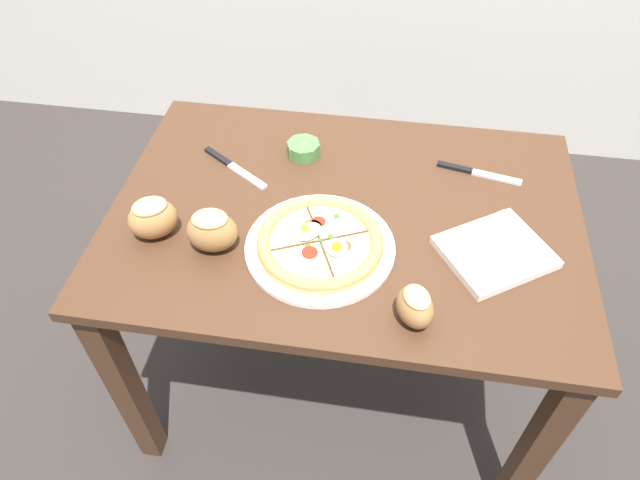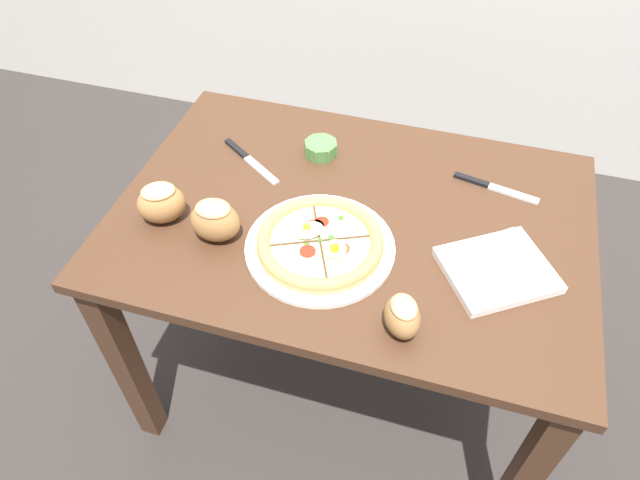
{
  "view_description": "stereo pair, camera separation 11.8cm",
  "coord_description": "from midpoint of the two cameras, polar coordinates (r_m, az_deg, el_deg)",
  "views": [
    {
      "loc": [
        0.09,
        -1.01,
        1.73
      ],
      "look_at": [
        -0.04,
        -0.13,
        0.79
      ],
      "focal_mm": 32.0,
      "sensor_mm": 36.0,
      "label": 1
    },
    {
      "loc": [
        0.21,
        -0.98,
        1.73
      ],
      "look_at": [
        -0.04,
        -0.13,
        0.79
      ],
      "focal_mm": 32.0,
      "sensor_mm": 36.0,
      "label": 2
    }
  ],
  "objects": [
    {
      "name": "dining_table",
      "position": [
        1.49,
        0.1,
        -0.52
      ],
      "size": [
        1.15,
        0.8,
        0.76
      ],
      "color": "#422819",
      "rests_on": "ground_plane"
    },
    {
      "name": "bread_piece_mid",
      "position": [
        1.31,
        -13.32,
        0.85
      ],
      "size": [
        0.13,
        0.1,
        0.11
      ],
      "rotation": [
        0.0,
        0.0,
        0.1
      ],
      "color": "olive",
      "rests_on": "dining_table"
    },
    {
      "name": "knife_spare",
      "position": [
        1.54,
        13.4,
        6.46
      ],
      "size": [
        0.22,
        0.06,
        0.01
      ],
      "rotation": [
        0.0,
        0.0,
        -0.21
      ],
      "color": "silver",
      "rests_on": "dining_table"
    },
    {
      "name": "napkin_folded",
      "position": [
        1.33,
        14.76,
        -1.12
      ],
      "size": [
        0.3,
        0.29,
        0.04
      ],
      "rotation": [
        0.0,
        0.0,
        0.59
      ],
      "color": "silver",
      "rests_on": "dining_table"
    },
    {
      "name": "bread_piece_near",
      "position": [
        1.16,
        6.62,
        -6.72
      ],
      "size": [
        0.11,
        0.12,
        0.09
      ],
      "rotation": [
        0.0,
        0.0,
        2.06
      ],
      "color": "olive",
      "rests_on": "dining_table"
    },
    {
      "name": "knife_main",
      "position": [
        1.55,
        -10.8,
        7.09
      ],
      "size": [
        0.2,
        0.15,
        0.01
      ],
      "rotation": [
        0.0,
        0.0,
        -0.6
      ],
      "color": "silver",
      "rests_on": "dining_table"
    },
    {
      "name": "bread_piece_far",
      "position": [
        1.38,
        -18.78,
        2.02
      ],
      "size": [
        0.14,
        0.13,
        0.1
      ],
      "rotation": [
        0.0,
        0.0,
        0.52
      ],
      "color": "#A3703D",
      "rests_on": "dining_table"
    },
    {
      "name": "pizza",
      "position": [
        1.3,
        -2.6,
        -0.43
      ],
      "size": [
        0.35,
        0.35,
        0.05
      ],
      "color": "white",
      "rests_on": "dining_table"
    },
    {
      "name": "ground_plane",
      "position": [
        2.0,
        0.08,
        -13.0
      ],
      "size": [
        12.0,
        12.0,
        0.0
      ],
      "primitive_type": "plane",
      "color": "#2D2826"
    },
    {
      "name": "ramekin_bowl",
      "position": [
        1.56,
        -3.86,
        9.02
      ],
      "size": [
        0.09,
        0.09,
        0.04
      ],
      "color": "#4C8442",
      "rests_on": "dining_table"
    }
  ]
}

